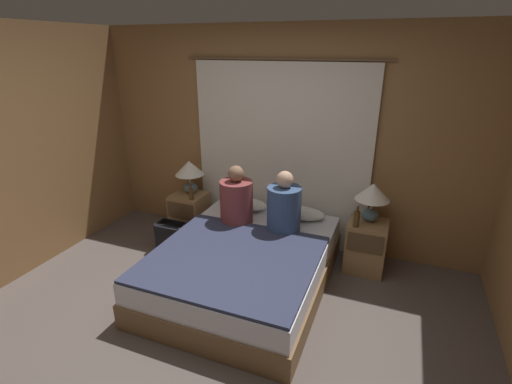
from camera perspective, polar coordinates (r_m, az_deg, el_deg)
The scene contains 16 objects.
ground_plane at distance 3.31m, azimuth -7.83°, elevation -21.81°, with size 16.00×16.00×0.00m, color #564C47.
wall_back at distance 4.33m, azimuth 4.00°, elevation 7.97°, with size 4.63×0.06×2.50m.
curtain_panel at distance 4.31m, azimuth 3.69°, elevation 5.46°, with size 2.27×0.02×2.15m.
bed at distance 3.76m, azimuth -1.71°, elevation -11.26°, with size 1.55×1.99×0.45m.
nightstand_left at distance 4.77m, azimuth -10.16°, elevation -3.41°, with size 0.40×0.40×0.55m.
nightstand_right at distance 4.16m, azimuth 16.53°, elevation -7.98°, with size 0.40×0.40×0.55m.
lamp_left at distance 4.62m, azimuth -10.21°, elevation 3.23°, with size 0.35×0.35×0.42m.
lamp_right at distance 3.98m, azimuth 17.48°, elevation -0.48°, with size 0.35×0.35×0.42m.
pillow_left at distance 4.40m, azimuth -1.69°, elevation -1.85°, with size 0.54×0.30×0.12m.
pillow_right at distance 4.20m, azimuth 6.90°, elevation -3.20°, with size 0.54×0.30×0.12m.
blanket_on_bed at distance 3.42m, azimuth -3.60°, elevation -10.13°, with size 1.49×1.38×0.03m.
person_left_in_bed at distance 4.00m, azimuth -3.04°, elevation -1.20°, with size 0.36×0.36×0.65m.
person_right_in_bed at distance 3.82m, azimuth 4.33°, elevation -2.30°, with size 0.35×0.35×0.65m.
beer_bottle_on_left_stand at distance 4.48m, azimuth -9.92°, elevation -0.23°, with size 0.06×0.06×0.20m.
beer_bottle_on_right_stand at distance 3.90m, azimuth 15.22°, elevation -3.96°, with size 0.06×0.06×0.22m.
backpack_on_floor at distance 4.49m, azimuth -12.84°, elevation -6.46°, with size 0.34×0.23×0.34m.
Camera 1 is at (1.26, -2.06, 2.27)m, focal length 26.00 mm.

